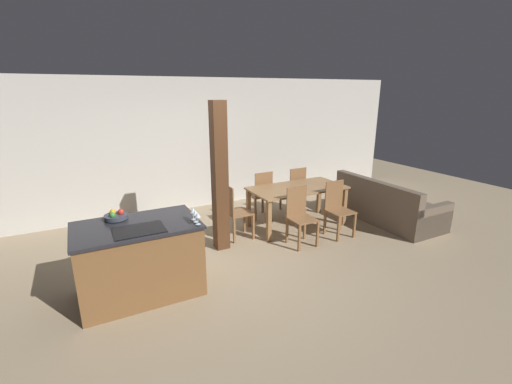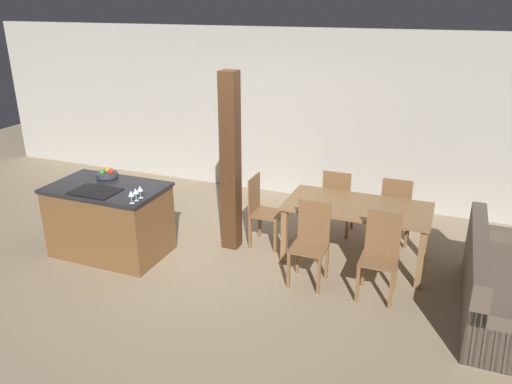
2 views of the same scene
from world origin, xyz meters
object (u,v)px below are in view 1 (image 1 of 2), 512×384
object	(u,v)px
wine_glass_middle	(195,213)
timber_post	(220,178)
dining_chair_near_right	(338,208)
couch	(387,207)
dining_chair_near_left	(300,215)
dining_chair_far_right	(294,189)
dining_table	(297,192)
wine_glass_near	(198,215)
kitchen_island	(140,259)
wine_glass_far	(193,211)
dining_chair_head_end	(235,211)
dining_chair_far_left	(261,194)
fruit_bowl	(116,216)

from	to	relation	value
wine_glass_middle	timber_post	size ratio (longest dim) A/B	0.07
wine_glass_middle	dining_chair_near_right	distance (m)	2.83
wine_glass_middle	couch	world-z (taller)	wine_glass_middle
dining_chair_near_left	dining_chair_far_right	size ratio (longest dim) A/B	1.00
dining_table	wine_glass_middle	bearing A→B (deg)	-151.78
dining_chair_near_left	couch	distance (m)	2.12
timber_post	dining_chair_far_right	bearing A→B (deg)	24.02
wine_glass_middle	wine_glass_near	bearing A→B (deg)	-90.00
kitchen_island	dining_chair_far_right	xyz separation A→B (m)	(3.36, 1.63, 0.03)
dining_chair_near_right	couch	size ratio (longest dim) A/B	0.47
couch	wine_glass_far	bearing A→B (deg)	98.21
wine_glass_middle	dining_chair_head_end	size ratio (longest dim) A/B	0.16
kitchen_island	wine_glass_far	world-z (taller)	wine_glass_far
kitchen_island	dining_chair_near_right	xyz separation A→B (m)	(3.36, 0.30, 0.03)
dining_chair_far_right	timber_post	world-z (taller)	timber_post
wine_glass_far	dining_chair_far_left	bearing A→B (deg)	43.45
dining_chair_near_left	dining_chair_head_end	size ratio (longest dim) A/B	1.00
wine_glass_far	dining_chair_near_right	xyz separation A→B (m)	(2.71, 0.49, -0.55)
couch	kitchen_island	bearing A→B (deg)	94.73
fruit_bowl	dining_chair_near_right	xyz separation A→B (m)	(3.55, 0.02, -0.47)
dining_chair_head_end	timber_post	distance (m)	0.78
kitchen_island	wine_glass_middle	world-z (taller)	wine_glass_middle
wine_glass_far	dining_chair_head_end	world-z (taller)	wine_glass_far
wine_glass_far	dining_chair_near_left	world-z (taller)	wine_glass_far
dining_chair_near_right	dining_chair_head_end	distance (m)	1.77
kitchen_island	fruit_bowl	xyz separation A→B (m)	(-0.19, 0.28, 0.51)
dining_chair_far_right	wine_glass_near	bearing A→B (deg)	36.39
dining_table	dining_chair_far_right	world-z (taller)	dining_chair_far_right
wine_glass_near	couch	size ratio (longest dim) A/B	0.08
wine_glass_far	couch	xyz separation A→B (m)	(4.03, 0.58, -0.77)
kitchen_island	timber_post	world-z (taller)	timber_post
timber_post	fruit_bowl	bearing A→B (deg)	-163.34
wine_glass_middle	timber_post	distance (m)	1.26
timber_post	wine_glass_far	bearing A→B (deg)	-127.67
wine_glass_near	dining_chair_near_right	distance (m)	2.85
dining_chair_far_left	couch	world-z (taller)	dining_chair_far_left
dining_chair_head_end	dining_chair_far_right	bearing A→B (deg)	-67.89
kitchen_island	wine_glass_near	world-z (taller)	wine_glass_near
wine_glass_far	couch	distance (m)	4.15
wine_glass_middle	dining_chair_near_right	world-z (taller)	wine_glass_middle
dining_chair_far_right	timber_post	distance (m)	2.27
wine_glass_near	dining_chair_far_right	size ratio (longest dim) A/B	0.16
dining_table	dining_chair_far_left	world-z (taller)	dining_chair_far_left
fruit_bowl	wine_glass_near	bearing A→B (deg)	-37.96
fruit_bowl	dining_table	world-z (taller)	fruit_bowl
dining_table	couch	distance (m)	1.84
wine_glass_far	dining_chair_far_left	world-z (taller)	wine_glass_far
fruit_bowl	dining_chair_near_right	distance (m)	3.58
dining_chair_near_left	dining_chair_head_end	distance (m)	1.09
dining_chair_near_right	dining_chair_head_end	world-z (taller)	same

